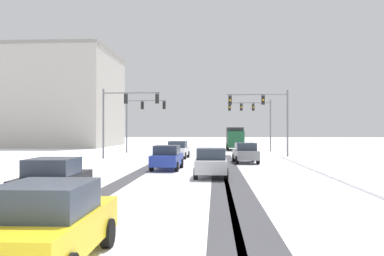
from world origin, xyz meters
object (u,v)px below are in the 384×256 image
(car_grey_second, at_px, (245,153))
(car_black_fifth, at_px, (54,180))
(traffic_signal_near_right, at_px, (266,109))
(traffic_signal_far_right, at_px, (253,113))
(car_blue_third, at_px, (167,157))
(office_building_far_left_block, at_px, (34,99))
(car_yellow_cab_sixth, at_px, (49,224))
(car_white_lead, at_px, (178,150))
(traffic_signal_near_left, at_px, (123,109))
(box_truck_delivery, at_px, (235,138))
(traffic_signal_far_left, at_px, (140,114))
(car_silver_fourth, at_px, (211,163))

(car_grey_second, relative_size, car_black_fifth, 1.01)
(traffic_signal_near_right, bearing_deg, traffic_signal_far_right, 90.72)
(traffic_signal_far_right, bearing_deg, car_blue_third, -108.07)
(car_black_fifth, bearing_deg, office_building_far_left_block, 115.28)
(office_building_far_left_block, bearing_deg, car_grey_second, -45.48)
(car_blue_third, bearing_deg, car_yellow_cab_sixth, -89.98)
(car_white_lead, distance_m, car_black_fifth, 23.64)
(office_building_far_left_block, bearing_deg, traffic_signal_near_right, -37.21)
(office_building_far_left_block, bearing_deg, car_white_lead, -46.56)
(car_yellow_cab_sixth, bearing_deg, car_blue_third, 90.02)
(traffic_signal_near_left, distance_m, car_yellow_cab_sixth, 30.37)
(traffic_signal_near_left, xyz_separation_m, car_yellow_cab_sixth, (5.38, -29.64, -3.80))
(car_black_fifth, bearing_deg, box_truck_delivery, 78.26)
(traffic_signal_far_left, height_order, car_silver_fourth, traffic_signal_far_left)
(traffic_signal_near_right, relative_size, car_yellow_cab_sixth, 1.58)
(traffic_signal_far_right, height_order, traffic_signal_far_left, same)
(office_building_far_left_block, bearing_deg, traffic_signal_far_left, -41.38)
(car_white_lead, xyz_separation_m, office_building_far_left_block, (-26.80, 28.30, 7.03))
(box_truck_delivery, bearing_deg, car_silver_fourth, -95.12)
(traffic_signal_near_right, relative_size, car_black_fifth, 1.56)
(traffic_signal_far_left, bearing_deg, car_grey_second, -51.94)
(car_white_lead, height_order, car_grey_second, same)
(traffic_signal_near_left, bearing_deg, traffic_signal_far_left, 91.31)
(car_blue_third, relative_size, car_yellow_cab_sixth, 1.01)
(traffic_signal_far_right, bearing_deg, traffic_signal_near_left, -133.61)
(traffic_signal_near_right, distance_m, traffic_signal_near_left, 13.65)
(car_grey_second, distance_m, car_black_fifth, 20.30)
(traffic_signal_near_left, relative_size, car_blue_third, 1.56)
(traffic_signal_far_right, distance_m, car_yellow_cab_sixth, 44.54)
(car_yellow_cab_sixth, xyz_separation_m, box_truck_delivery, (5.85, 47.31, 0.82))
(traffic_signal_far_right, bearing_deg, traffic_signal_far_left, -163.22)
(traffic_signal_near_left, relative_size, car_silver_fourth, 1.59)
(car_silver_fourth, relative_size, car_yellow_cab_sixth, 1.00)
(car_white_lead, bearing_deg, office_building_far_left_block, 133.44)
(traffic_signal_far_left, height_order, car_white_lead, traffic_signal_far_left)
(car_grey_second, relative_size, car_blue_third, 1.01)
(car_grey_second, distance_m, box_truck_delivery, 22.11)
(traffic_signal_far_right, bearing_deg, traffic_signal_near_right, -89.28)
(car_white_lead, bearing_deg, traffic_signal_far_left, 119.59)
(car_grey_second, relative_size, car_yellow_cab_sixth, 1.02)
(car_black_fifth, bearing_deg, traffic_signal_far_right, 74.07)
(traffic_signal_near_right, distance_m, car_silver_fourth, 17.82)
(traffic_signal_near_right, xyz_separation_m, traffic_signal_far_left, (-13.72, 7.80, -0.05))
(car_white_lead, distance_m, box_truck_delivery, 18.22)
(traffic_signal_near_right, distance_m, car_black_fifth, 27.56)
(traffic_signal_near_right, distance_m, box_truck_delivery, 16.00)
(car_yellow_cab_sixth, bearing_deg, car_black_fifth, 111.38)
(traffic_signal_far_right, height_order, car_yellow_cab_sixth, traffic_signal_far_right)
(car_white_lead, distance_m, car_silver_fourth, 15.40)
(traffic_signal_near_left, bearing_deg, car_yellow_cab_sixth, -79.71)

